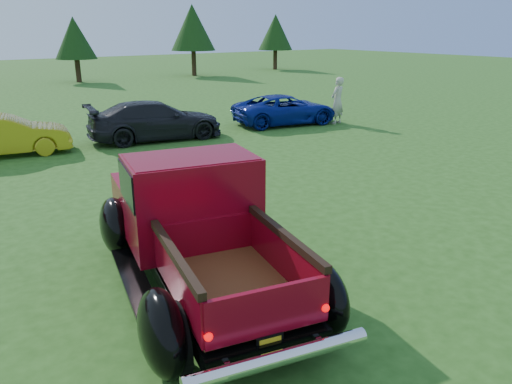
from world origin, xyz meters
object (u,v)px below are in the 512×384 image
at_px(spectator, 337,101).
at_px(show_car_grey, 156,120).
at_px(show_car_blue, 286,109).
at_px(show_car_yellow, 4,135).
at_px(tree_mid_right, 75,38).
at_px(tree_far_east, 275,32).
at_px(pickup_truck, 193,222).
at_px(tree_east, 193,28).

bearing_deg(spectator, show_car_grey, -27.18).
distance_m(show_car_grey, show_car_blue, 5.45).
bearing_deg(spectator, show_car_yellow, -25.19).
relative_size(tree_mid_right, tree_far_east, 0.92).
height_order(tree_far_east, show_car_grey, tree_far_east).
height_order(tree_mid_right, pickup_truck, tree_mid_right).
bearing_deg(spectator, show_car_blue, -48.36).
relative_size(show_car_blue, spectator, 2.29).
relative_size(show_car_yellow, spectator, 2.05).
height_order(show_car_yellow, show_car_blue, show_car_yellow).
bearing_deg(tree_east, show_car_yellow, -131.91).
xyz_separation_m(show_car_yellow, spectator, (11.84, -2.13, 0.30)).
xyz_separation_m(tree_mid_right, pickup_truck, (-7.70, -30.14, -2.05)).
xyz_separation_m(tree_mid_right, tree_far_east, (18.00, 0.50, 0.27)).
relative_size(tree_far_east, show_car_blue, 1.14).
bearing_deg(show_car_blue, pickup_truck, 146.37).
distance_m(show_car_yellow, show_car_grey, 4.72).
bearing_deg(show_car_yellow, pickup_truck, -164.48).
distance_m(show_car_yellow, show_car_blue, 10.17).
height_order(tree_mid_right, spectator, tree_mid_right).
distance_m(tree_east, show_car_grey, 24.00).
height_order(pickup_truck, show_car_grey, pickup_truck).
bearing_deg(tree_far_east, tree_east, -173.66).
xyz_separation_m(tree_east, tree_far_east, (9.00, 1.00, -0.41)).
xyz_separation_m(pickup_truck, show_car_grey, (3.89, 9.57, -0.26)).
distance_m(tree_far_east, show_car_grey, 30.44).
bearing_deg(show_car_grey, tree_east, -22.65).
height_order(tree_east, pickup_truck, tree_east).
relative_size(tree_east, spectator, 2.93).
xyz_separation_m(show_car_blue, spectator, (1.73, -1.14, 0.34)).
bearing_deg(show_car_yellow, tree_east, -30.88).
xyz_separation_m(tree_east, show_car_blue, (-7.38, -20.49, -3.07)).
bearing_deg(show_car_blue, tree_mid_right, 16.29).
height_order(tree_far_east, show_car_yellow, tree_far_east).
height_order(tree_mid_right, tree_east, tree_east).
relative_size(tree_east, show_car_blue, 1.28).
bearing_deg(show_car_blue, spectator, -111.51).
bearing_deg(pickup_truck, spectator, 48.58).
distance_m(show_car_grey, spectator, 7.33).
relative_size(pickup_truck, show_car_blue, 1.31).
height_order(show_car_yellow, spectator, spectator).
bearing_deg(tree_east, tree_far_east, 6.34).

